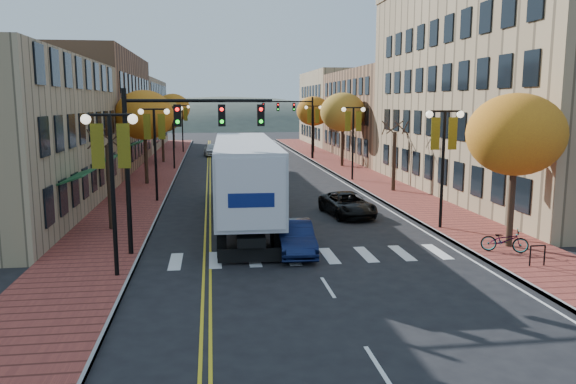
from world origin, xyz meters
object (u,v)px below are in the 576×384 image
object	(u,v)px
semi_truck	(244,173)
bicycle	(505,240)
black_suv	(347,204)
navy_sedan	(295,237)

from	to	relation	value
semi_truck	bicycle	xyz separation A→B (m)	(10.53, -8.44, -1.97)
semi_truck	black_suv	world-z (taller)	semi_truck
semi_truck	navy_sedan	size ratio (longest dim) A/B	4.23
semi_truck	black_suv	size ratio (longest dim) A/B	3.76
semi_truck	bicycle	world-z (taller)	semi_truck
navy_sedan	bicycle	world-z (taller)	navy_sedan
navy_sedan	black_suv	distance (m)	8.70
bicycle	semi_truck	bearing A→B (deg)	75.27
navy_sedan	black_suv	bearing A→B (deg)	62.69
navy_sedan	black_suv	xyz separation A→B (m)	(4.20, 7.61, -0.04)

